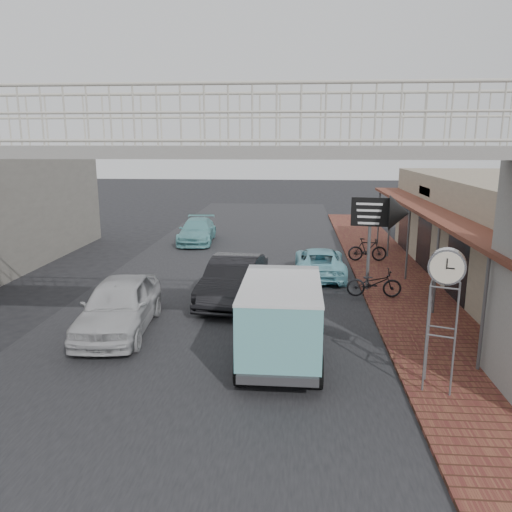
% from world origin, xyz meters
% --- Properties ---
extents(ground, '(120.00, 120.00, 0.00)m').
position_xyz_m(ground, '(0.00, 0.00, 0.00)').
color(ground, black).
rests_on(ground, ground).
extents(road_strip, '(10.00, 60.00, 0.01)m').
position_xyz_m(road_strip, '(0.00, 0.00, 0.01)').
color(road_strip, black).
rests_on(road_strip, ground).
extents(sidewalk, '(3.00, 40.00, 0.10)m').
position_xyz_m(sidewalk, '(6.50, 3.00, 0.05)').
color(sidewalk, brown).
rests_on(sidewalk, ground).
extents(footbridge, '(16.40, 2.40, 6.34)m').
position_xyz_m(footbridge, '(0.00, -4.00, 3.18)').
color(footbridge, gray).
rests_on(footbridge, ground).
extents(white_hatchback, '(2.17, 4.66, 1.54)m').
position_xyz_m(white_hatchback, '(-2.42, -1.02, 0.77)').
color(white_hatchback, silver).
rests_on(white_hatchback, ground).
extents(dark_sedan, '(2.13, 4.74, 1.51)m').
position_xyz_m(dark_sedan, '(0.50, 2.04, 0.75)').
color(dark_sedan, black).
rests_on(dark_sedan, ground).
extents(angkot_curb, '(1.98, 4.25, 1.18)m').
position_xyz_m(angkot_curb, '(3.57, 5.49, 0.59)').
color(angkot_curb, '#7AC6D4').
rests_on(angkot_curb, ground).
extents(angkot_far, '(2.07, 4.49, 1.27)m').
position_xyz_m(angkot_far, '(-2.75, 12.10, 0.64)').
color(angkot_far, '#67AFB4').
rests_on(angkot_far, ground).
extents(angkot_van, '(1.98, 4.24, 2.07)m').
position_xyz_m(angkot_van, '(2.26, -2.64, 1.31)').
color(angkot_van, black).
rests_on(angkot_van, ground).
extents(motorcycle_near, '(1.87, 0.66, 0.98)m').
position_xyz_m(motorcycle_near, '(5.30, 2.56, 0.59)').
color(motorcycle_near, black).
rests_on(motorcycle_near, sidewalk).
extents(motorcycle_far, '(1.73, 0.52, 1.04)m').
position_xyz_m(motorcycle_far, '(5.82, 7.99, 0.62)').
color(motorcycle_far, black).
rests_on(motorcycle_far, sidewalk).
extents(street_clock, '(0.80, 0.75, 3.09)m').
position_xyz_m(street_clock, '(5.70, -3.99, 2.66)').
color(street_clock, '#59595B').
rests_on(street_clock, sidewalk).
extents(arrow_sign, '(2.05, 1.33, 3.45)m').
position_xyz_m(arrow_sign, '(6.03, 3.31, 2.88)').
color(arrow_sign, '#59595B').
rests_on(arrow_sign, sidewalk).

